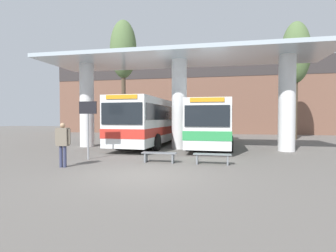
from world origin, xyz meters
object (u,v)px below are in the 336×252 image
Objects in this scene: waiting_bench_near_pillar at (159,155)px; poplar_tree_behind_right at (296,54)px; transit_bus_center_bay at (212,122)px; waiting_bench_mid_platform at (212,157)px; poplar_tree_behind_left at (123,51)px; transit_bus_left_bay at (155,120)px; info_sign_platform at (88,118)px; pedestrian_waiting at (63,140)px.

waiting_bench_near_pillar is 0.14× the size of poplar_tree_behind_right.
waiting_bench_mid_platform is (0.32, -7.89, -1.39)m from transit_bus_center_bay.
poplar_tree_behind_left is (-9.16, 13.21, 8.33)m from waiting_bench_mid_platform.
waiting_bench_mid_platform is 0.14× the size of poplar_tree_behind_left.
transit_bus_left_bay reaches higher than transit_bus_center_bay.
info_sign_platform is 20.55m from poplar_tree_behind_right.
transit_bus_left_bay is 8.41m from waiting_bench_near_pillar.
pedestrian_waiting is (-3.59, -1.89, 0.77)m from waiting_bench_near_pillar.
poplar_tree_behind_right is at bearing -136.35° from transit_bus_center_bay.
waiting_bench_mid_platform is at bearing 122.50° from transit_bus_left_bay.
poplar_tree_behind_left is (-8.84, 5.32, 6.94)m from transit_bus_center_bay.
transit_bus_left_bay is at bearing 120.12° from waiting_bench_mid_platform.
transit_bus_center_bay is 1.05× the size of poplar_tree_behind_right.
info_sign_platform is 14.93m from poplar_tree_behind_left.
waiting_bench_near_pillar is 3.99m from info_sign_platform.
transit_bus_left_bay is 9.74m from poplar_tree_behind_left.
poplar_tree_behind_right is (7.13, 14.91, 7.62)m from waiting_bench_mid_platform.
poplar_tree_behind_right is (13.07, 16.80, 6.85)m from pedestrian_waiting.
waiting_bench_mid_platform is (4.62, -7.96, -1.50)m from transit_bus_left_bay.
transit_bus_center_bay is 8.27m from waiting_bench_near_pillar.
poplar_tree_behind_right is at bearing 48.66° from pedestrian_waiting.
transit_bus_left_bay is 6.84× the size of pedestrian_waiting.
waiting_bench_mid_platform is 0.89× the size of pedestrian_waiting.
poplar_tree_behind_right is at bearing 5.94° from poplar_tree_behind_left.
waiting_bench_mid_platform is at bearing 14.18° from pedestrian_waiting.
transit_bus_center_bay reaches higher than info_sign_platform.
info_sign_platform is (-3.62, 0.23, 1.68)m from waiting_bench_near_pillar.
transit_bus_center_bay is 4.09× the size of info_sign_platform.
pedestrian_waiting is at bearing -77.99° from poplar_tree_behind_left.
waiting_bench_mid_platform is at bearing -55.28° from poplar_tree_behind_left.
poplar_tree_behind_left is at bearing 124.72° from waiting_bench_mid_platform.
waiting_bench_mid_platform is 18.10m from poplar_tree_behind_left.
transit_bus_left_bay is at bearing -149.41° from poplar_tree_behind_right.
waiting_bench_near_pillar is 17.04m from poplar_tree_behind_left.
waiting_bench_mid_platform is at bearing -115.55° from poplar_tree_behind_right.
transit_bus_center_bay is at bearing -136.69° from poplar_tree_behind_right.
transit_bus_center_bay is at bearing -178.59° from transit_bus_left_bay.
transit_bus_left_bay reaches higher than pedestrian_waiting.
pedestrian_waiting is (-5.63, -9.78, -0.62)m from transit_bus_center_bay.
waiting_bench_near_pillar is at bearing 24.33° from pedestrian_waiting.
waiting_bench_mid_platform is 0.15× the size of poplar_tree_behind_right.
waiting_bench_near_pillar is 4.13m from pedestrian_waiting.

